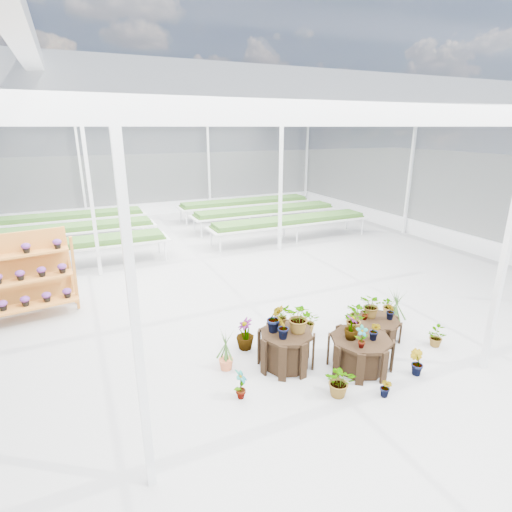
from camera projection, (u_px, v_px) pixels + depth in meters
name	position (u px, v px, depth m)	size (l,w,h in m)	color
ground_plane	(247.00, 310.00, 9.59)	(24.00, 24.00, 0.00)	gray
greenhouse_shell	(246.00, 218.00, 8.90)	(18.00, 24.00, 4.50)	white
steel_frame	(246.00, 218.00, 8.90)	(18.00, 24.00, 4.50)	silver
nursery_benches	(174.00, 227.00, 15.69)	(16.00, 7.00, 0.84)	silver
plinth_tall	(286.00, 349.00, 7.27)	(0.99, 0.99, 0.68)	black
plinth_mid	(360.00, 352.00, 7.23)	(1.13, 1.13, 0.60)	black
plinth_low	(377.00, 329.00, 8.26)	(0.93, 0.93, 0.42)	black
shelf_rack	(32.00, 276.00, 9.05)	(1.82, 0.96, 1.93)	#B76C27
nursery_plants	(334.00, 326.00, 7.72)	(4.74, 2.77, 1.26)	#325823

